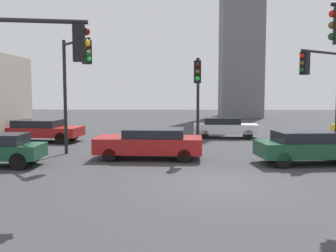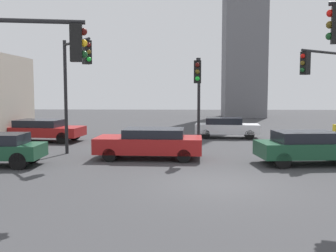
{
  "view_description": "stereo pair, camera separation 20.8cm",
  "coord_description": "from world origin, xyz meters",
  "px_view_note": "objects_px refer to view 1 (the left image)",
  "views": [
    {
      "loc": [
        -1.34,
        -12.65,
        3.06
      ],
      "look_at": [
        -1.75,
        4.92,
        1.47
      ],
      "focal_mm": 41.87,
      "sensor_mm": 36.0,
      "label": 1
    },
    {
      "loc": [
        -1.13,
        -12.64,
        3.06
      ],
      "look_at": [
        -1.75,
        4.92,
        1.47
      ],
      "focal_mm": 41.87,
      "sensor_mm": 36.0,
      "label": 2
    }
  ],
  "objects_px": {
    "car_0": "(225,127)",
    "car_6": "(309,146)",
    "car_1": "(41,130)",
    "traffic_light_4": "(75,73)",
    "car_3": "(150,143)",
    "traffic_light_1": "(322,79)",
    "traffic_light_0": "(198,84)",
    "traffic_light_2": "(25,68)"
  },
  "relations": [
    {
      "from": "car_0",
      "to": "traffic_light_2",
      "type": "bearing_deg",
      "value": -110.33
    },
    {
      "from": "traffic_light_0",
      "to": "traffic_light_4",
      "type": "relative_size",
      "value": 0.89
    },
    {
      "from": "traffic_light_1",
      "to": "car_6",
      "type": "distance_m",
      "value": 3.61
    },
    {
      "from": "traffic_light_4",
      "to": "car_3",
      "type": "bearing_deg",
      "value": 46.69
    },
    {
      "from": "car_6",
      "to": "traffic_light_0",
      "type": "bearing_deg",
      "value": 138.77
    },
    {
      "from": "car_0",
      "to": "car_6",
      "type": "relative_size",
      "value": 0.93
    },
    {
      "from": "traffic_light_0",
      "to": "car_1",
      "type": "relative_size",
      "value": 0.99
    },
    {
      "from": "traffic_light_0",
      "to": "car_3",
      "type": "relative_size",
      "value": 1.01
    },
    {
      "from": "traffic_light_0",
      "to": "car_1",
      "type": "xyz_separation_m",
      "value": [
        -9.21,
        3.78,
        -2.69
      ]
    },
    {
      "from": "car_0",
      "to": "car_3",
      "type": "distance_m",
      "value": 9.05
    },
    {
      "from": "traffic_light_4",
      "to": "traffic_light_0",
      "type": "bearing_deg",
      "value": 68.68
    },
    {
      "from": "car_0",
      "to": "car_1",
      "type": "xyz_separation_m",
      "value": [
        -11.29,
        -2.17,
        0.02
      ]
    },
    {
      "from": "car_3",
      "to": "car_6",
      "type": "distance_m",
      "value": 6.81
    },
    {
      "from": "traffic_light_2",
      "to": "car_3",
      "type": "height_order",
      "value": "traffic_light_2"
    },
    {
      "from": "traffic_light_4",
      "to": "car_1",
      "type": "xyz_separation_m",
      "value": [
        -3.56,
        5.47,
        -3.14
      ]
    },
    {
      "from": "traffic_light_2",
      "to": "car_0",
      "type": "relative_size",
      "value": 1.24
    },
    {
      "from": "traffic_light_0",
      "to": "traffic_light_4",
      "type": "xyz_separation_m",
      "value": [
        -5.65,
        -1.68,
        0.45
      ]
    },
    {
      "from": "traffic_light_0",
      "to": "car_6",
      "type": "bearing_deg",
      "value": 58.47
    },
    {
      "from": "car_3",
      "to": "car_1",
      "type": "bearing_deg",
      "value": -37.39
    },
    {
      "from": "traffic_light_4",
      "to": "car_6",
      "type": "distance_m",
      "value": 10.71
    },
    {
      "from": "traffic_light_1",
      "to": "car_0",
      "type": "height_order",
      "value": "traffic_light_1"
    },
    {
      "from": "car_3",
      "to": "traffic_light_1",
      "type": "bearing_deg",
      "value": -172.07
    },
    {
      "from": "traffic_light_2",
      "to": "traffic_light_4",
      "type": "bearing_deg",
      "value": 84.11
    },
    {
      "from": "traffic_light_4",
      "to": "car_1",
      "type": "bearing_deg",
      "value": 175.14
    },
    {
      "from": "car_6",
      "to": "traffic_light_1",
      "type": "bearing_deg",
      "value": 52.8
    },
    {
      "from": "traffic_light_2",
      "to": "car_6",
      "type": "bearing_deg",
      "value": 21.65
    },
    {
      "from": "traffic_light_1",
      "to": "car_6",
      "type": "relative_size",
      "value": 1.12
    },
    {
      "from": "traffic_light_1",
      "to": "car_3",
      "type": "distance_m",
      "value": 8.39
    },
    {
      "from": "traffic_light_0",
      "to": "traffic_light_2",
      "type": "relative_size",
      "value": 0.93
    },
    {
      "from": "traffic_light_0",
      "to": "car_0",
      "type": "distance_m",
      "value": 6.86
    },
    {
      "from": "car_6",
      "to": "car_3",
      "type": "bearing_deg",
      "value": 164.18
    },
    {
      "from": "traffic_light_4",
      "to": "car_0",
      "type": "distance_m",
      "value": 11.32
    },
    {
      "from": "car_6",
      "to": "car_1",
      "type": "bearing_deg",
      "value": 146.91
    },
    {
      "from": "traffic_light_1",
      "to": "car_0",
      "type": "xyz_separation_m",
      "value": [
        -3.54,
        7.19,
        -2.88
      ]
    },
    {
      "from": "traffic_light_1",
      "to": "traffic_light_4",
      "type": "relative_size",
      "value": 0.92
    },
    {
      "from": "traffic_light_4",
      "to": "traffic_light_2",
      "type": "bearing_deg",
      "value": -33.2
    },
    {
      "from": "car_1",
      "to": "car_3",
      "type": "height_order",
      "value": "car_3"
    },
    {
      "from": "car_0",
      "to": "car_6",
      "type": "bearing_deg",
      "value": -70.26
    },
    {
      "from": "traffic_light_0",
      "to": "traffic_light_1",
      "type": "height_order",
      "value": "traffic_light_1"
    },
    {
      "from": "car_1",
      "to": "traffic_light_2",
      "type": "bearing_deg",
      "value": -65.79
    },
    {
      "from": "traffic_light_1",
      "to": "car_0",
      "type": "distance_m",
      "value": 8.51
    },
    {
      "from": "traffic_light_0",
      "to": "traffic_light_2",
      "type": "xyz_separation_m",
      "value": [
        -5.04,
        -9.14,
        0.25
      ]
    }
  ]
}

